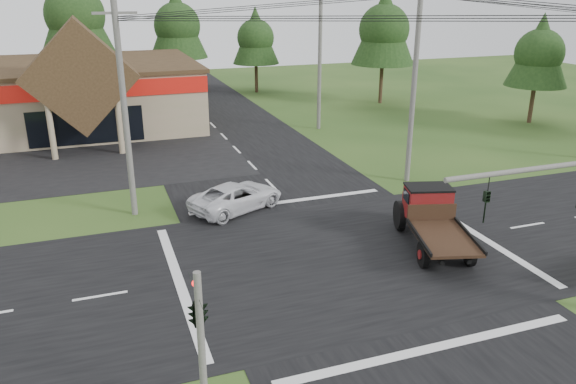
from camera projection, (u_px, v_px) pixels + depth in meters
name	position (u px, v px, depth m)	size (l,w,h in m)	color
ground	(341.00, 257.00, 24.35)	(120.00, 120.00, 0.00)	#264318
road_ns	(341.00, 257.00, 24.35)	(12.00, 120.00, 0.02)	black
road_ew	(341.00, 256.00, 24.35)	(120.00, 12.00, 0.02)	black
parking_apron	(26.00, 165.00, 36.78)	(28.00, 14.00, 0.02)	black
cvs_building	(8.00, 97.00, 44.64)	(30.40, 18.20, 9.19)	gray
traffic_signal_corner	(197.00, 300.00, 14.31)	(0.53, 2.48, 4.40)	#595651
utility_pole_nw	(125.00, 111.00, 27.07)	(2.00, 0.30, 10.50)	#595651
utility_pole_ne	(414.00, 83.00, 31.91)	(2.00, 0.30, 11.50)	#595651
utility_pole_n	(320.00, 58.00, 44.35)	(2.00, 0.30, 11.20)	#595651
tree_row_c	(74.00, 12.00, 54.50)	(7.28, 7.28, 13.13)	#332316
tree_row_d	(177.00, 23.00, 58.98)	(6.16, 6.16, 11.11)	#332316
tree_row_e	(256.00, 36.00, 60.18)	(5.04, 5.04, 9.09)	#332316
tree_side_ne	(384.00, 27.00, 53.99)	(6.16, 6.16, 11.11)	#332316
tree_side_e_near	(540.00, 51.00, 46.34)	(5.04, 5.04, 9.09)	#332316
antique_flatbed_truck	(435.00, 221.00, 24.79)	(2.31, 6.06, 2.53)	#63100E
white_pickup	(237.00, 197.00, 29.30)	(2.37, 5.15, 1.43)	silver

